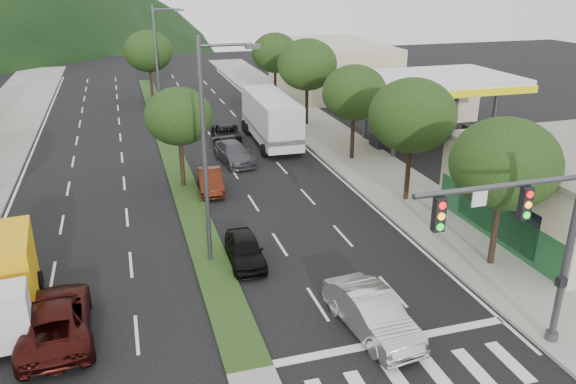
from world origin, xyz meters
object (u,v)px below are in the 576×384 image
object	(u,v)px
traffic_signal	(535,230)
car_queue_c	(210,181)
tree_r_a	(505,164)
car_queue_a	(245,250)
tree_med_far	(148,51)
tree_med_near	(179,116)
suv_maroon	(55,319)
car_queue_d	(226,134)
car_queue_e	(196,121)
box_truck	(4,282)
car_queue_b	(234,153)
tree_r_d	(307,65)
sedan_silver	(372,313)
tree_r_c	(354,93)
motorhome	(271,118)
tree_r_e	(275,53)
streetlight_near	(209,143)
tree_r_b	(412,115)
streetlight_mid	(159,61)

from	to	relation	value
traffic_signal	car_queue_c	xyz separation A→B (m)	(-7.53, 18.38, -4.00)
tree_r_a	car_queue_a	size ratio (longest dim) A/B	1.76
tree_r_a	tree_med_far	xyz separation A→B (m)	(-12.00, 40.00, 0.19)
tree_med_near	suv_maroon	bearing A→B (deg)	-113.92
car_queue_d	car_queue_e	bearing A→B (deg)	114.12
car_queue_e	box_truck	bearing A→B (deg)	-110.27
car_queue_b	tree_r_d	bearing A→B (deg)	37.45
tree_r_a	sedan_silver	size ratio (longest dim) A/B	1.39
tree_r_a	tree_r_d	distance (m)	26.00
tree_r_c	car_queue_b	bearing A→B (deg)	167.07
motorhome	tree_med_far	bearing A→B (deg)	114.46
tree_med_near	sedan_silver	world-z (taller)	tree_med_near
tree_r_a	car_queue_e	world-z (taller)	tree_r_a
tree_r_e	motorhome	size ratio (longest dim) A/B	0.70
traffic_signal	tree_r_d	world-z (taller)	tree_r_d
tree_med_near	car_queue_e	xyz separation A→B (m)	(2.75, 13.85, -3.81)
sedan_silver	car_queue_d	world-z (taller)	sedan_silver
car_queue_a	car_queue_c	world-z (taller)	car_queue_c
tree_r_c	car_queue_c	xyz separation A→B (m)	(-10.50, -3.15, -4.10)
sedan_silver	streetlight_near	bearing A→B (deg)	115.87
car_queue_c	suv_maroon	bearing A→B (deg)	-116.45
tree_r_e	car_queue_a	distance (m)	34.47
streetlight_near	car_queue_a	distance (m)	5.14
tree_r_b	streetlight_mid	xyz separation A→B (m)	(-11.79, 21.00, 0.55)
tree_r_d	sedan_silver	distance (m)	30.26
tree_r_d	car_queue_c	world-z (taller)	tree_r_d
suv_maroon	car_queue_b	bearing A→B (deg)	-123.34
car_queue_c	car_queue_e	size ratio (longest dim) A/B	1.08
tree_r_b	box_truck	xyz separation A→B (m)	(-20.10, -5.99, -3.64)
tree_r_c	box_truck	world-z (taller)	tree_r_c
tree_r_b	suv_maroon	distance (m)	20.40
sedan_silver	streetlight_mid	bearing A→B (deg)	91.09
car_queue_c	car_queue_d	bearing A→B (deg)	78.37
tree_med_near	car_queue_c	xyz separation A→B (m)	(1.50, -1.15, -3.78)
tree_r_d	car_queue_a	bearing A→B (deg)	-114.96
motorhome	streetlight_mid	bearing A→B (deg)	137.85
sedan_silver	car_queue_a	size ratio (longest dim) A/B	1.26
car_queue_b	car_queue_d	xyz separation A→B (m)	(0.43, 5.00, -0.05)
streetlight_mid	car_queue_b	bearing A→B (deg)	-71.39
streetlight_near	suv_maroon	bearing A→B (deg)	-147.74
tree_r_e	box_truck	size ratio (longest dim) A/B	1.09
car_queue_c	box_truck	distance (m)	14.50
tree_r_a	car_queue_c	xyz separation A→B (m)	(-10.50, 12.85, -4.17)
traffic_signal	tree_med_far	xyz separation A→B (m)	(-9.03, 45.54, 0.36)
sedan_silver	motorhome	xyz separation A→B (m)	(2.94, 24.91, 1.15)
suv_maroon	car_queue_a	xyz separation A→B (m)	(7.74, 3.51, -0.11)
car_queue_a	tree_r_a	bearing A→B (deg)	-15.83
sedan_silver	car_queue_c	bearing A→B (deg)	94.60
streetlight_near	motorhome	xyz separation A→B (m)	(7.50, 17.86, -3.64)
tree_r_e	streetlight_near	bearing A→B (deg)	-110.23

